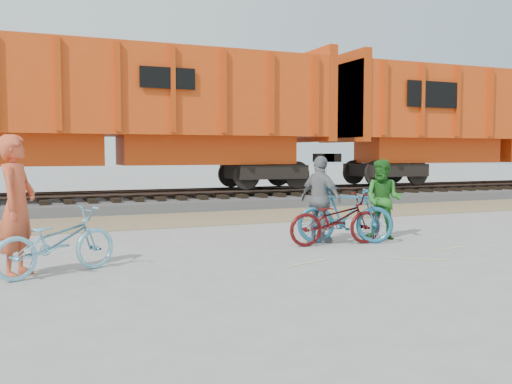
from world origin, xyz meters
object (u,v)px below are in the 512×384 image
hopper_car_center (110,110)px  person_solo (17,206)px  bicycle_blue (56,241)px  bicycle_teal (345,215)px  bicycle_maroon (336,219)px  hopper_car_right (490,121)px  person_man (383,199)px  person_woman (321,199)px

hopper_car_center → person_solo: hopper_car_center is taller
person_solo → bicycle_blue: bearing=-79.2°
bicycle_teal → bicycle_maroon: bicycle_teal is taller
hopper_car_right → bicycle_teal: (-11.86, -8.35, -2.46)m
bicycle_teal → person_solo: 5.81m
bicycle_teal → bicycle_maroon: size_ratio=0.99×
person_solo → person_man: (6.75, 0.93, -0.19)m
person_man → hopper_car_center: bearing=169.5°
bicycle_blue → person_solo: bearing=54.5°
hopper_car_right → bicycle_maroon: (-12.14, -8.45, -2.52)m
person_solo → person_woman: bearing=-57.1°
person_man → person_woman: (-1.37, 0.09, 0.04)m
bicycle_blue → hopper_car_center: bearing=-37.2°
person_man → person_woman: 1.38m
hopper_car_right → bicycle_maroon: 15.00m
bicycle_teal → person_woman: (-0.37, 0.29, 0.29)m
person_solo → person_woman: 5.48m
hopper_car_center → person_solo: size_ratio=7.07×
bicycle_teal → bicycle_maroon: 0.30m
hopper_car_right → person_woman: hopper_car_right is taller
bicycle_teal → person_woman: 0.55m
hopper_car_center → person_man: hopper_car_center is taller
hopper_car_center → person_man: bearing=-63.1°
bicycle_blue → bicycle_teal: bicycle_teal is taller
bicycle_maroon → person_solo: (-5.48, -0.62, 0.51)m
hopper_car_center → bicycle_teal: 9.25m
hopper_car_right → bicycle_maroon: bearing=-145.1°
hopper_car_right → bicycle_blue: (-17.11, -9.17, -2.53)m
hopper_car_center → person_woman: hopper_car_center is taller
bicycle_teal → hopper_car_center: bearing=45.9°
hopper_car_center → bicycle_blue: 9.75m
hopper_car_right → person_woman: (-12.24, -8.05, -2.17)m
bicycle_teal → hopper_car_right: bearing=-29.6°
hopper_car_center → bicycle_teal: hopper_car_center is taller
hopper_car_center → bicycle_teal: size_ratio=7.68×
bicycle_blue → person_woman: (4.88, 1.12, 0.36)m
bicycle_blue → person_solo: (-0.50, 0.10, 0.51)m
bicycle_maroon → person_man: 1.35m
hopper_car_center → person_man: size_ratio=8.79×
hopper_car_right → person_woman: size_ratio=8.40×
bicycle_maroon → person_man: (1.27, 0.31, 0.31)m
hopper_car_center → hopper_car_right: same height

